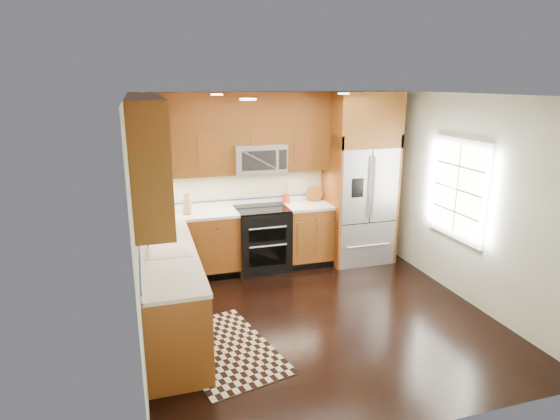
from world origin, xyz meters
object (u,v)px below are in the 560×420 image
object	(u,v)px
range	(262,239)
rug	(225,349)
refrigerator	(360,178)
utensil_crock	(286,196)
knife_block	(187,205)

from	to	relation	value
range	rug	world-z (taller)	range
refrigerator	utensil_crock	size ratio (longest dim) A/B	8.22
utensil_crock	refrigerator	bearing A→B (deg)	-12.18
knife_block	utensil_crock	bearing A→B (deg)	5.86
refrigerator	rug	distance (m)	3.46
utensil_crock	knife_block	bearing A→B (deg)	-174.14
range	rug	distance (m)	2.31
refrigerator	rug	world-z (taller)	refrigerator
utensil_crock	rug	bearing A→B (deg)	-121.65
rug	refrigerator	bearing A→B (deg)	25.73
range	utensil_crock	xyz separation A→B (m)	(0.44, 0.20, 0.58)
range	utensil_crock	size ratio (longest dim) A/B	2.99
refrigerator	rug	size ratio (longest dim) A/B	1.73
refrigerator	knife_block	distance (m)	2.63
knife_block	refrigerator	bearing A→B (deg)	-1.85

